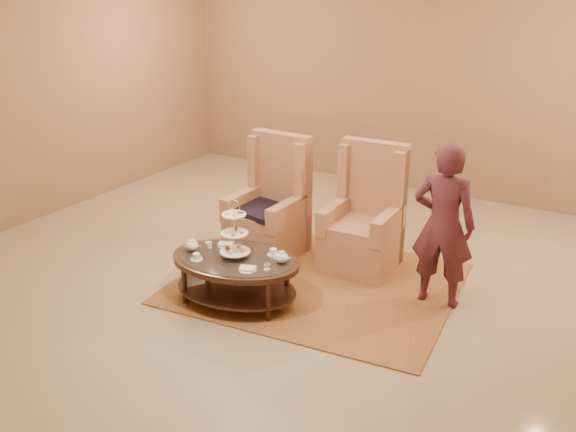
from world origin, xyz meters
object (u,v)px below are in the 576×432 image
Objects in this scene: person at (443,225)px; tea_table at (236,266)px; armchair_right at (365,227)px; armchair_left at (271,214)px.

tea_table is at bearing 24.44° from person.
armchair_right is at bearing 54.46° from tea_table.
tea_table is 1.03× the size of armchair_right.
tea_table is 1.30m from armchair_left.
armchair_left is at bearing -11.43° from person.
armchair_left is at bearing 97.39° from tea_table.
armchair_left is 1.00× the size of armchair_right.
person is (2.12, -0.19, 0.37)m from armchair_left.
tea_table is 1.03× the size of armchair_left.
person is at bearing -24.52° from armchair_right.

